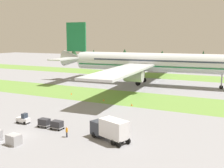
{
  "coord_description": "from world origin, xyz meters",
  "views": [
    {
      "loc": [
        33.18,
        -32.23,
        15.98
      ],
      "look_at": [
        2.12,
        32.0,
        4.0
      ],
      "focal_mm": 44.08,
      "sensor_mm": 36.0,
      "label": 1
    }
  ],
  "objects_px": {
    "taxiway_marker_0": "(71,94)",
    "taxiway_marker_2": "(104,100)",
    "catering_truck": "(110,129)",
    "uld_container_3": "(14,140)",
    "cargo_dolly_second": "(57,124)",
    "cargo_dolly_lead": "(44,122)",
    "taxiway_marker_1": "(132,105)",
    "ground_crew_marshaller": "(67,131)",
    "baggage_tug": "(23,119)",
    "airliner": "(148,62)"
  },
  "relations": [
    {
      "from": "taxiway_marker_1",
      "to": "uld_container_3",
      "type": "bearing_deg",
      "value": -103.21
    },
    {
      "from": "airliner",
      "to": "taxiway_marker_2",
      "type": "height_order",
      "value": "airliner"
    },
    {
      "from": "cargo_dolly_lead",
      "to": "taxiway_marker_1",
      "type": "xyz_separation_m",
      "value": [
        8.4,
        21.7,
        -0.65
      ]
    },
    {
      "from": "cargo_dolly_second",
      "to": "ground_crew_marshaller",
      "type": "bearing_deg",
      "value": -122.01
    },
    {
      "from": "cargo_dolly_second",
      "to": "ground_crew_marshaller",
      "type": "height_order",
      "value": "ground_crew_marshaller"
    },
    {
      "from": "baggage_tug",
      "to": "cargo_dolly_lead",
      "type": "height_order",
      "value": "baggage_tug"
    },
    {
      "from": "cargo_dolly_second",
      "to": "uld_container_3",
      "type": "height_order",
      "value": "uld_container_3"
    },
    {
      "from": "taxiway_marker_0",
      "to": "taxiway_marker_1",
      "type": "relative_size",
      "value": 0.9
    },
    {
      "from": "airliner",
      "to": "cargo_dolly_second",
      "type": "bearing_deg",
      "value": -2.68
    },
    {
      "from": "cargo_dolly_lead",
      "to": "cargo_dolly_second",
      "type": "height_order",
      "value": "same"
    },
    {
      "from": "cargo_dolly_lead",
      "to": "taxiway_marker_1",
      "type": "height_order",
      "value": "cargo_dolly_lead"
    },
    {
      "from": "taxiway_marker_0",
      "to": "catering_truck",
      "type": "bearing_deg",
      "value": -46.62
    },
    {
      "from": "catering_truck",
      "to": "uld_container_3",
      "type": "bearing_deg",
      "value": 142.48
    },
    {
      "from": "taxiway_marker_2",
      "to": "airliner",
      "type": "bearing_deg",
      "value": 86.53
    },
    {
      "from": "baggage_tug",
      "to": "taxiway_marker_2",
      "type": "distance_m",
      "value": 23.79
    },
    {
      "from": "airliner",
      "to": "baggage_tug",
      "type": "height_order",
      "value": "airliner"
    },
    {
      "from": "cargo_dolly_second",
      "to": "taxiway_marker_1",
      "type": "height_order",
      "value": "cargo_dolly_second"
    },
    {
      "from": "uld_container_3",
      "to": "taxiway_marker_0",
      "type": "xyz_separation_m",
      "value": [
        -13.38,
        35.08,
        -0.56
      ]
    },
    {
      "from": "airliner",
      "to": "catering_truck",
      "type": "relative_size",
      "value": 11.17
    },
    {
      "from": "airliner",
      "to": "uld_container_3",
      "type": "height_order",
      "value": "airliner"
    },
    {
      "from": "taxiway_marker_1",
      "to": "baggage_tug",
      "type": "bearing_deg",
      "value": -121.82
    },
    {
      "from": "cargo_dolly_lead",
      "to": "ground_crew_marshaller",
      "type": "xyz_separation_m",
      "value": [
        6.64,
        -2.45,
        0.03
      ]
    },
    {
      "from": "airliner",
      "to": "ground_crew_marshaller",
      "type": "height_order",
      "value": "airliner"
    },
    {
      "from": "airliner",
      "to": "cargo_dolly_second",
      "type": "height_order",
      "value": "airliner"
    },
    {
      "from": "uld_container_3",
      "to": "taxiway_marker_2",
      "type": "relative_size",
      "value": 3.75
    },
    {
      "from": "airliner",
      "to": "taxiway_marker_1",
      "type": "height_order",
      "value": "airliner"
    },
    {
      "from": "baggage_tug",
      "to": "taxiway_marker_2",
      "type": "bearing_deg",
      "value": -11.47
    },
    {
      "from": "airliner",
      "to": "taxiway_marker_0",
      "type": "xyz_separation_m",
      "value": [
        -13.9,
        -26.18,
        -7.54
      ]
    },
    {
      "from": "catering_truck",
      "to": "uld_container_3",
      "type": "height_order",
      "value": "catering_truck"
    },
    {
      "from": "baggage_tug",
      "to": "taxiway_marker_2",
      "type": "relative_size",
      "value": 4.9
    },
    {
      "from": "catering_truck",
      "to": "taxiway_marker_2",
      "type": "height_order",
      "value": "catering_truck"
    },
    {
      "from": "airliner",
      "to": "cargo_dolly_second",
      "type": "distance_m",
      "value": 53.14
    },
    {
      "from": "taxiway_marker_0",
      "to": "taxiway_marker_2",
      "type": "xyz_separation_m",
      "value": [
        12.12,
        -3.16,
        0.03
      ]
    },
    {
      "from": "catering_truck",
      "to": "taxiway_marker_0",
      "type": "bearing_deg",
      "value": 63.4
    },
    {
      "from": "baggage_tug",
      "to": "ground_crew_marshaller",
      "type": "bearing_deg",
      "value": -101.4
    },
    {
      "from": "uld_container_3",
      "to": "taxiway_marker_1",
      "type": "relative_size",
      "value": 3.74
    },
    {
      "from": "ground_crew_marshaller",
      "to": "taxiway_marker_0",
      "type": "relative_size",
      "value": 3.61
    },
    {
      "from": "ground_crew_marshaller",
      "to": "uld_container_3",
      "type": "xyz_separation_m",
      "value": [
        -5.36,
        -6.16,
        -0.15
      ]
    },
    {
      "from": "cargo_dolly_lead",
      "to": "taxiway_marker_2",
      "type": "xyz_separation_m",
      "value": [
        0.03,
        23.31,
        -0.65
      ]
    },
    {
      "from": "airliner",
      "to": "uld_container_3",
      "type": "distance_m",
      "value": 61.65
    },
    {
      "from": "catering_truck",
      "to": "cargo_dolly_lead",
      "type": "bearing_deg",
      "value": 106.85
    },
    {
      "from": "catering_truck",
      "to": "baggage_tug",
      "type": "bearing_deg",
      "value": 107.49
    },
    {
      "from": "baggage_tug",
      "to": "cargo_dolly_second",
      "type": "relative_size",
      "value": 1.18
    },
    {
      "from": "cargo_dolly_second",
      "to": "uld_container_3",
      "type": "distance_m",
      "value": 8.72
    },
    {
      "from": "baggage_tug",
      "to": "ground_crew_marshaller",
      "type": "height_order",
      "value": "baggage_tug"
    },
    {
      "from": "ground_crew_marshaller",
      "to": "uld_container_3",
      "type": "relative_size",
      "value": 0.87
    },
    {
      "from": "cargo_dolly_second",
      "to": "catering_truck",
      "type": "relative_size",
      "value": 0.3
    },
    {
      "from": "taxiway_marker_1",
      "to": "cargo_dolly_lead",
      "type": "bearing_deg",
      "value": -111.15
    },
    {
      "from": "airliner",
      "to": "ground_crew_marshaller",
      "type": "distance_m",
      "value": 55.73
    },
    {
      "from": "baggage_tug",
      "to": "ground_crew_marshaller",
      "type": "xyz_separation_m",
      "value": [
        11.67,
        -2.52,
        0.13
      ]
    }
  ]
}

